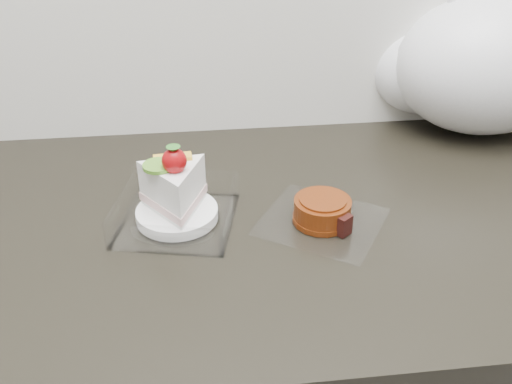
{
  "coord_description": "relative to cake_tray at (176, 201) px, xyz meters",
  "views": [
    {
      "loc": [
        -0.12,
        0.97,
        1.38
      ],
      "look_at": [
        -0.03,
        1.69,
        0.94
      ],
      "focal_mm": 40.0,
      "sensor_mm": 36.0,
      "label": 1
    }
  ],
  "objects": [
    {
      "name": "mooncake_wrap",
      "position": [
        0.21,
        -0.03,
        -0.02
      ],
      "size": [
        0.23,
        0.22,
        0.04
      ],
      "rotation": [
        0.0,
        0.0,
        -0.4
      ],
      "color": "white",
      "rests_on": "counter"
    },
    {
      "name": "plastic_bag",
      "position": [
        0.57,
        0.27,
        0.09
      ],
      "size": [
        0.44,
        0.38,
        0.32
      ],
      "rotation": [
        0.0,
        0.0,
        -0.38
      ],
      "color": "white",
      "rests_on": "counter"
    },
    {
      "name": "cake_tray",
      "position": [
        0.0,
        0.0,
        0.0
      ],
      "size": [
        0.2,
        0.2,
        0.13
      ],
      "rotation": [
        0.0,
        0.0,
        -0.22
      ],
      "color": "white",
      "rests_on": "counter"
    }
  ]
}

